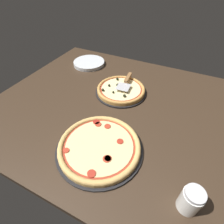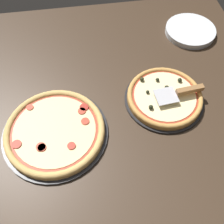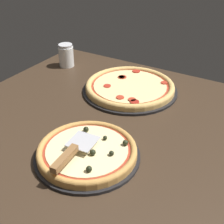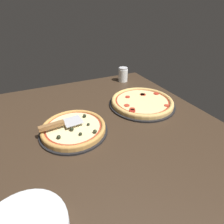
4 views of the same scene
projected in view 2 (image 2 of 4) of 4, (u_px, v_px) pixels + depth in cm
name	position (u px, v px, depth cm)	size (l,w,h in cm)	color
ground_plane	(132.00, 100.00, 111.96)	(134.34, 122.53, 3.60)	#38281C
pizza_pan_front	(164.00, 99.00, 109.41)	(33.01, 33.01, 1.00)	black
pizza_front	(165.00, 96.00, 107.78)	(31.03, 31.03, 4.08)	#C68E47
pizza_pan_back	(55.00, 133.00, 100.49)	(40.54, 40.54, 1.00)	black
pizza_back	(55.00, 131.00, 98.97)	(38.10, 38.10, 2.85)	#DBAD60
serving_spatula	(184.00, 91.00, 105.01)	(8.83, 20.50, 2.00)	#B7B7BC
plate_stack	(190.00, 31.00, 132.17)	(25.00, 25.00, 2.80)	silver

